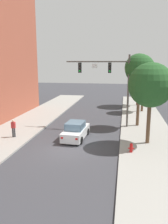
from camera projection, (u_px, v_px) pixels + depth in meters
The scene contains 10 objects.
ground_plane at pixel (69, 150), 18.58m from camera, with size 120.00×120.00×0.00m, color #38383D.
sidewalk_right at pixel (153, 155), 17.47m from camera, with size 5.00×60.00×0.15m, color #99968E.
traffic_signal_mast at pixel (110, 77), 24.13m from camera, with size 6.63×0.38×7.50m.
car_lead_white at pixel (76, 131), 21.31m from camera, with size 2.02×4.32×1.60m.
pedestrian_sidewalk_left_walker at pixel (13, 127), 21.26m from camera, with size 0.36×0.22×1.64m.
fire_hydrant at pixel (131, 148), 17.74m from camera, with size 0.48×0.24×0.72m.
street_tree_nearest at pixel (151, 85), 18.87m from camera, with size 3.66×3.66×6.75m.
street_tree_second at pixel (140, 70), 24.17m from camera, with size 3.09×3.09×7.59m.
street_tree_third at pixel (144, 76), 31.81m from camera, with size 3.07×3.07×6.43m.
street_tree_farthest at pixel (139, 68), 36.19m from camera, with size 4.36×4.36×8.09m.
Camera 1 is at (4.23, -17.06, 6.88)m, focal length 37.36 mm.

